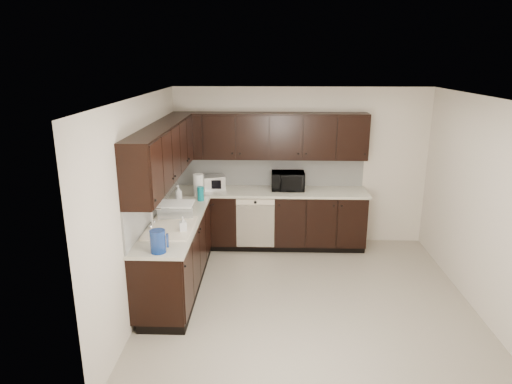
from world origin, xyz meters
TOP-DOWN VIEW (x-y plane):
  - floor at (0.00, 0.00)m, footprint 4.00×4.00m
  - ceiling at (0.00, 0.00)m, footprint 4.00×4.00m
  - wall_back at (0.00, 2.00)m, footprint 4.00×0.02m
  - wall_left at (-2.00, 0.00)m, footprint 0.02×4.00m
  - wall_right at (2.00, 0.00)m, footprint 0.02×4.00m
  - wall_front at (0.00, -2.00)m, footprint 4.00×0.02m
  - lower_cabinets at (-1.01, 1.11)m, footprint 3.00×2.80m
  - countertop at (-1.01, 1.11)m, footprint 3.03×2.83m
  - backsplash at (-1.22, 1.32)m, footprint 3.00×2.80m
  - upper_cabinets at (-1.10, 1.20)m, footprint 3.00×2.80m
  - dishwasher at (-0.70, 1.41)m, footprint 0.58×0.04m
  - sink at (-1.68, -0.01)m, footprint 0.54×0.82m
  - microwave at (-0.21, 1.74)m, footprint 0.51×0.35m
  - soap_bottle_a at (-1.51, -0.10)m, footprint 0.10×0.11m
  - soap_bottle_b at (-1.77, 0.97)m, footprint 0.13×0.13m
  - toaster_oven at (-1.37, 1.75)m, footprint 0.39×0.34m
  - storage_bin at (-1.70, 0.44)m, footprint 0.49×0.40m
  - blue_pitcher at (-1.66, -0.70)m, footprint 0.18×0.18m
  - teal_tumbler at (-1.48, 1.13)m, footprint 0.10×0.10m
  - paper_towel_roll at (-1.54, 1.35)m, footprint 0.20×0.20m

SIDE VIEW (x-z plane):
  - floor at x=0.00m, z-range 0.00..0.00m
  - lower_cabinets at x=-1.01m, z-range -0.04..0.86m
  - dishwasher at x=-0.70m, z-range 0.16..0.94m
  - sink at x=-1.68m, z-range 0.67..1.09m
  - countertop at x=-1.01m, z-range 0.90..0.94m
  - storage_bin at x=-1.70m, z-range 0.94..1.11m
  - soap_bottle_a at x=-1.51m, z-range 0.94..1.13m
  - teal_tumbler at x=-1.48m, z-range 0.94..1.15m
  - toaster_oven at x=-1.37m, z-range 0.94..1.15m
  - blue_pitcher at x=-1.66m, z-range 0.94..1.19m
  - soap_bottle_b at x=-1.77m, z-range 0.94..1.22m
  - microwave at x=-0.21m, z-range 0.94..1.22m
  - paper_towel_roll at x=-1.54m, z-range 0.94..1.28m
  - backsplash at x=-1.22m, z-range 0.94..1.42m
  - wall_back at x=0.00m, z-range 0.00..2.50m
  - wall_left at x=-2.00m, z-range 0.00..2.50m
  - wall_right at x=2.00m, z-range 0.00..2.50m
  - wall_front at x=0.00m, z-range 0.00..2.50m
  - upper_cabinets at x=-1.10m, z-range 1.42..2.12m
  - ceiling at x=0.00m, z-range 2.50..2.50m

